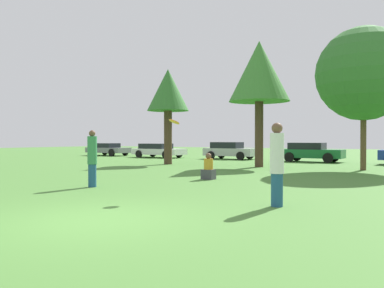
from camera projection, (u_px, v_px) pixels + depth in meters
name	position (u px, v px, depth m)	size (l,w,h in m)	color
ground_plane	(94.00, 220.00, 7.28)	(120.00, 120.00, 0.00)	#477A33
person_thrower	(92.00, 158.00, 12.35)	(0.30, 0.30, 1.83)	navy
person_catcher	(277.00, 163.00, 8.76)	(0.32, 0.32, 1.92)	navy
frisbee	(174.00, 122.00, 10.34)	(0.31, 0.29, 0.19)	orange
bystander_sitting	(208.00, 169.00, 14.73)	(0.47, 0.39, 1.01)	#3F3F47
tree_0	(168.00, 92.00, 23.71)	(2.58, 2.58, 5.89)	#473323
tree_1	(259.00, 72.00, 21.31)	(3.37, 3.37, 7.02)	#473323
tree_2	(364.00, 74.00, 19.07)	(4.66, 4.66, 7.13)	brown
parked_car_grey	(107.00, 149.00, 36.46)	(4.42, 2.07, 1.18)	slate
parked_car_white	(158.00, 150.00, 32.56)	(4.62, 2.16, 1.19)	silver
parked_car_silver	(229.00, 150.00, 29.89)	(4.11, 1.91, 1.33)	#B2B2B7
parked_car_green	(310.00, 152.00, 26.21)	(4.19, 1.91, 1.31)	#196633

